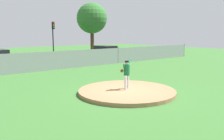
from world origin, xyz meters
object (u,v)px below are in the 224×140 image
traffic_cone_orange (93,58)px  traffic_light_far (53,33)px  parked_car_burgundy (105,53)px  baseball (126,85)px  pitcher_youth (127,72)px

traffic_cone_orange → traffic_light_far: bearing=121.0°
parked_car_burgundy → traffic_cone_orange: parked_car_burgundy is taller
baseball → parked_car_burgundy: parked_car_burgundy is taller
traffic_light_far → pitcher_youth: bearing=-104.1°
parked_car_burgundy → traffic_light_far: 6.89m
baseball → parked_car_burgundy: size_ratio=0.02×
traffic_cone_orange → traffic_light_far: size_ratio=0.12×
parked_car_burgundy → traffic_light_far: size_ratio=1.05×
traffic_cone_orange → traffic_light_far: (-2.76, 4.59, 2.87)m
parked_car_burgundy → traffic_cone_orange: bearing=-175.1°
pitcher_youth → traffic_cone_orange: size_ratio=2.96×
traffic_cone_orange → pitcher_youth: bearing=-118.1°
pitcher_youth → traffic_light_far: (4.66, 18.49, 2.00)m
pitcher_youth → parked_car_burgundy: bearing=56.3°
baseball → parked_car_burgundy: 16.20m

